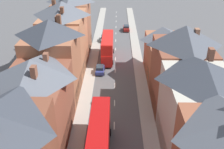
% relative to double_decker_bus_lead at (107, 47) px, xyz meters
% --- Properties ---
extents(pavement_left, '(2.20, 104.00, 0.14)m').
position_rel_double_decker_bus_lead_xyz_m(pavement_left, '(-3.29, -4.11, -2.75)').
color(pavement_left, '#A8A399').
rests_on(pavement_left, ground).
extents(pavement_right, '(2.20, 104.00, 0.14)m').
position_rel_double_decker_bus_lead_xyz_m(pavement_right, '(6.91, -4.11, -2.75)').
color(pavement_right, '#A8A399').
rests_on(pavement_right, ground).
extents(centre_line_dashes, '(0.14, 97.80, 0.01)m').
position_rel_double_decker_bus_lead_xyz_m(centre_line_dashes, '(1.81, -6.11, -2.81)').
color(centre_line_dashes, silver).
rests_on(centre_line_dashes, ground).
extents(terrace_row_left, '(8.00, 64.74, 14.47)m').
position_rel_double_decker_bus_lead_xyz_m(terrace_row_left, '(-8.38, -22.48, 3.79)').
color(terrace_row_left, brown).
rests_on(terrace_row_left, ground).
extents(terrace_row_right, '(8.00, 53.10, 13.98)m').
position_rel_double_decker_bus_lead_xyz_m(terrace_row_right, '(12.00, -30.26, 3.57)').
color(terrace_row_right, brown).
rests_on(terrace_row_right, ground).
extents(double_decker_bus_lead, '(2.74, 10.80, 5.30)m').
position_rel_double_decker_bus_lead_xyz_m(double_decker_bus_lead, '(0.00, 0.00, 0.00)').
color(double_decker_bus_lead, red).
rests_on(double_decker_bus_lead, ground).
extents(double_decker_bus_mid_street, '(2.74, 10.80, 5.30)m').
position_rel_double_decker_bus_lead_xyz_m(double_decker_bus_mid_street, '(0.00, -29.58, 0.00)').
color(double_decker_bus_mid_street, '#B70F0F').
rests_on(double_decker_bus_mid_street, ground).
extents(car_near_blue, '(1.90, 4.30, 1.60)m').
position_rel_double_decker_bus_lead_xyz_m(car_near_blue, '(-1.29, 11.46, -2.01)').
color(car_near_blue, gray).
rests_on(car_near_blue, ground).
extents(car_near_silver, '(1.90, 3.90, 1.58)m').
position_rel_double_decker_bus_lead_xyz_m(car_near_silver, '(-1.29, -7.01, -2.02)').
color(car_near_silver, navy).
rests_on(car_near_silver, ground).
extents(car_parked_right_a, '(1.90, 4.15, 1.68)m').
position_rel_double_decker_bus_lead_xyz_m(car_parked_right_a, '(4.91, 20.29, -1.97)').
color(car_parked_right_a, maroon).
rests_on(car_parked_right_a, ground).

